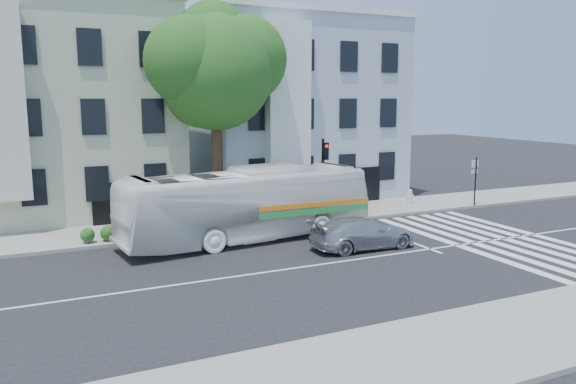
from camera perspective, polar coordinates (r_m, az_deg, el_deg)
ground at (r=21.04m, az=0.25°, el=-7.82°), size 120.00×120.00×0.00m
sidewalk_far at (r=28.22m, az=-6.75°, el=-3.23°), size 80.00×4.00×0.15m
sidewalk_near at (r=14.68m, az=14.31°, el=-15.74°), size 80.00×4.00×0.15m
building_left at (r=33.19m, az=-22.55°, el=7.47°), size 12.00×10.00×11.00m
building_right at (r=36.65m, az=0.08°, el=8.31°), size 12.00×10.00×11.00m
street_tree at (r=28.29m, az=-7.43°, el=12.60°), size 7.30×5.90×11.10m
bus at (r=24.96m, az=-4.04°, el=-1.24°), size 4.07×11.87×3.24m
sedan at (r=23.88m, az=7.58°, el=-4.14°), size 1.95×4.60×1.33m
hedge at (r=26.19m, az=-10.41°, el=-3.37°), size 8.53×2.10×0.70m
traffic_signal at (r=28.38m, az=3.65°, el=2.38°), size 0.45×0.53×4.26m
fire_hydrant at (r=33.71m, az=12.28°, el=-0.42°), size 0.47×0.27×0.85m
far_sign_pole at (r=33.93m, az=18.49°, el=1.62°), size 0.50×0.18×2.80m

